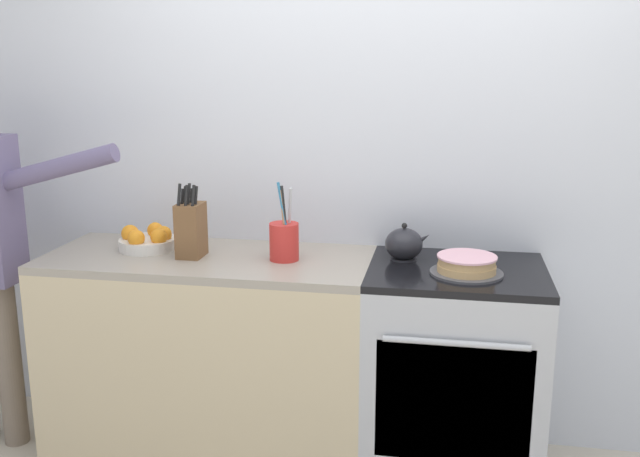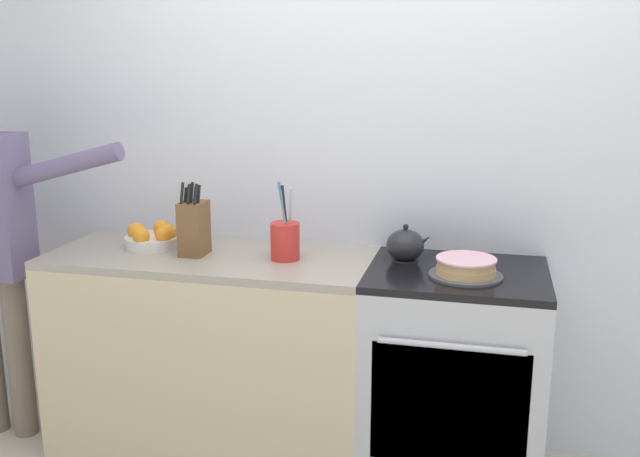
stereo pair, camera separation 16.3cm
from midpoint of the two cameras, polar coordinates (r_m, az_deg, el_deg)
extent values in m
cube|color=silver|center=(3.19, 6.67, 5.27)|extent=(8.00, 0.04, 2.60)
cube|color=beige|center=(3.29, -7.08, -10.07)|extent=(1.41, 0.61, 0.88)
cube|color=#9E9384|center=(3.14, -7.32, -2.36)|extent=(1.41, 0.61, 0.03)
cube|color=#B7BABF|center=(3.10, 12.08, -11.75)|extent=(0.72, 0.61, 0.89)
cube|color=black|center=(2.82, 11.90, -13.88)|extent=(0.59, 0.01, 0.49)
cylinder|color=#B7BABF|center=(2.69, 12.15, -9.21)|extent=(0.54, 0.02, 0.02)
cube|color=black|center=(2.94, 12.52, -3.61)|extent=(0.72, 0.61, 0.03)
cylinder|color=#4C4C51|center=(2.86, 13.18, -3.68)|extent=(0.29, 0.29, 0.01)
cylinder|color=tan|center=(2.86, 13.20, -3.30)|extent=(0.23, 0.23, 0.03)
cylinder|color=tan|center=(2.85, 13.23, -2.75)|extent=(0.22, 0.22, 0.03)
cylinder|color=#EFB2C1|center=(2.85, 13.25, -2.39)|extent=(0.24, 0.24, 0.01)
cylinder|color=#232328|center=(3.04, 8.33, -2.50)|extent=(0.11, 0.11, 0.01)
ellipsoid|color=#232328|center=(3.02, 8.37, -1.34)|extent=(0.16, 0.16, 0.14)
cone|color=#232328|center=(3.01, 9.82, -0.98)|extent=(0.08, 0.03, 0.07)
sphere|color=black|center=(3.00, 8.42, 0.13)|extent=(0.02, 0.02, 0.02)
cube|color=brown|center=(3.11, -8.58, 0.00)|extent=(0.10, 0.14, 0.23)
cylinder|color=black|center=(3.05, -9.49, 2.80)|extent=(0.01, 0.04, 0.09)
cylinder|color=black|center=(3.04, -8.95, 2.73)|extent=(0.01, 0.04, 0.09)
cylinder|color=black|center=(3.03, -8.41, 2.72)|extent=(0.01, 0.04, 0.09)
cylinder|color=black|center=(3.08, -9.23, 2.67)|extent=(0.01, 0.03, 0.06)
cylinder|color=black|center=(3.07, -8.73, 2.86)|extent=(0.01, 0.04, 0.09)
cylinder|color=black|center=(3.06, -8.18, 2.74)|extent=(0.01, 0.04, 0.08)
cylinder|color=black|center=(3.11, -9.02, 2.82)|extent=(0.01, 0.03, 0.07)
cylinder|color=black|center=(3.10, -8.48, 2.73)|extent=(0.01, 0.03, 0.06)
cylinder|color=red|center=(3.01, -1.26, -1.03)|extent=(0.12, 0.12, 0.16)
cylinder|color=#A37A51|center=(2.96, -1.30, 0.75)|extent=(0.03, 0.02, 0.25)
cylinder|color=#B7BABF|center=(2.99, -0.81, 0.96)|extent=(0.04, 0.06, 0.26)
cylinder|color=black|center=(2.96, -1.22, 0.91)|extent=(0.03, 0.02, 0.27)
cylinder|color=teal|center=(2.95, -1.28, 1.06)|extent=(0.06, 0.02, 0.28)
cylinder|color=silver|center=(3.29, -11.82, -1.03)|extent=(0.25, 0.25, 0.05)
sphere|color=orange|center=(3.34, -11.23, 0.03)|extent=(0.07, 0.07, 0.07)
sphere|color=orange|center=(3.21, -12.72, -0.58)|extent=(0.07, 0.07, 0.07)
sphere|color=orange|center=(3.31, -13.14, -0.20)|extent=(0.08, 0.08, 0.08)
sphere|color=orange|center=(3.26, -10.64, -0.30)|extent=(0.07, 0.07, 0.07)
sphere|color=orange|center=(3.21, -11.01, -0.50)|extent=(0.07, 0.07, 0.07)
cylinder|color=#7A6B5B|center=(3.63, -21.74, -9.50)|extent=(0.11, 0.11, 0.78)
cylinder|color=slate|center=(3.22, -18.42, 4.78)|extent=(0.55, 0.08, 0.22)
camera|label=1|loc=(0.08, -88.40, 0.38)|focal=40.00mm
camera|label=2|loc=(0.08, 91.60, -0.38)|focal=40.00mm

